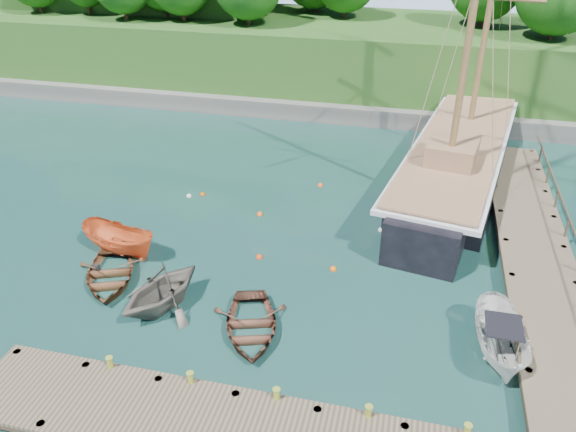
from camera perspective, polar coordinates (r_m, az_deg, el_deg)
name	(u,v)px	position (r m, az deg, el deg)	size (l,w,h in m)	color
ground	(261,307)	(23.72, -2.71, -9.27)	(160.00, 160.00, 0.00)	#173D37
dock_east	(534,246)	(29.20, 23.70, -2.79)	(3.20, 24.00, 1.10)	#43382A
bollard_0	(113,379)	(21.65, -17.31, -15.56)	(0.26, 0.26, 0.45)	olive
bollard_1	(193,395)	(20.52, -9.68, -17.48)	(0.26, 0.26, 0.45)	olive
bollard_2	(277,411)	(19.78, -1.15, -19.23)	(0.26, 0.26, 0.45)	olive
bollard_3	(367,429)	(19.48, 8.01, -20.64)	(0.26, 0.26, 0.45)	olive
rowboat_0	(110,280)	(26.42, -17.59, -6.25)	(3.11, 4.36, 0.90)	#57351E
rowboat_1	(163,307)	(24.31, -12.58, -8.97)	(3.47, 4.02, 2.12)	#635D53
rowboat_2	(251,332)	(22.59, -3.81, -11.67)	(3.04, 4.25, 0.88)	#543123
motorboat_orange	(121,253)	(28.20, -16.57, -3.59)	(1.59, 4.22, 1.63)	orange
cabin_boat_white	(497,355)	(22.97, 20.47, -13.11)	(1.68, 4.45, 1.72)	white
schooner	(457,164)	(34.86, 16.78, 5.08)	(8.38, 27.13, 19.95)	black
mooring_buoy_0	(146,247)	(28.33, -14.24, -3.06)	(0.35, 0.35, 0.35)	silver
mooring_buoy_1	(260,215)	(30.21, -2.89, 0.12)	(0.35, 0.35, 0.35)	#D9581B
mooring_buoy_2	(259,258)	(26.71, -2.92, -4.25)	(0.34, 0.34, 0.34)	#D34011
mooring_buoy_3	(381,231)	(29.16, 9.41, -1.47)	(0.29, 0.29, 0.29)	white
mooring_buoy_4	(203,195)	(32.60, -8.65, 2.15)	(0.28, 0.28, 0.28)	#F65100
mooring_buoy_5	(320,186)	(33.28, 3.32, 3.07)	(0.33, 0.33, 0.33)	#EC5318
mooring_buoy_6	(189,197)	(32.52, -10.03, 1.96)	(0.29, 0.29, 0.29)	white
mooring_buoy_7	(333,270)	(25.95, 4.62, -5.46)	(0.33, 0.33, 0.33)	orange
headland	(218,18)	(53.13, -7.09, 19.38)	(51.00, 19.31, 12.90)	#474744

